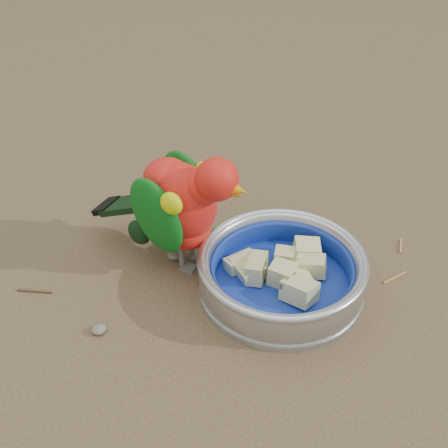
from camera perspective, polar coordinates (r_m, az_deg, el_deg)
ground at (r=0.80m, az=0.87°, el=-11.13°), size 60.00×60.00×0.00m
food_bowl at (r=0.87m, az=5.22°, el=-5.74°), size 0.23×0.23×0.02m
bowl_wall at (r=0.85m, az=5.33°, el=-4.26°), size 0.23×0.23×0.04m
fruit_wedges at (r=0.85m, az=5.31°, el=-4.61°), size 0.14×0.14×0.03m
lory_parrot at (r=0.86m, az=-3.86°, el=1.19°), size 0.21×0.25×0.18m
ground_debris at (r=0.85m, az=1.04°, el=-7.40°), size 0.90×0.80×0.01m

